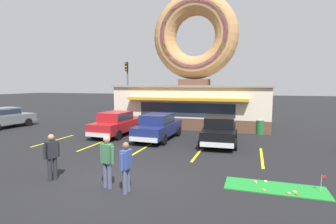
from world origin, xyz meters
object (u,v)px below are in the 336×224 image
at_px(pedestrian_blue_sweater_man, 126,165).
at_px(pedestrian_hooded_kid, 107,159).
at_px(putting_flag_pin, 323,179).
at_px(car_grey, 4,117).
at_px(car_black, 220,129).
at_px(car_red, 116,123).
at_px(golf_ball, 256,183).
at_px(car_navy, 158,126).
at_px(pedestrian_leather_jacket_man, 52,155).
at_px(trash_bin, 260,127).
at_px(traffic_light_pole, 127,82).

height_order(pedestrian_blue_sweater_man, pedestrian_hooded_kid, pedestrian_hooded_kid).
bearing_deg(putting_flag_pin, car_grey, 162.99).
bearing_deg(car_black, car_red, 176.48).
bearing_deg(golf_ball, car_navy, 134.26).
height_order(pedestrian_leather_jacket_man, trash_bin, pedestrian_leather_jacket_man).
bearing_deg(traffic_light_pole, car_grey, -122.33).
distance_m(golf_ball, car_black, 6.25).
bearing_deg(golf_ball, car_red, 144.65).
bearing_deg(trash_bin, pedestrian_leather_jacket_man, -122.26).
height_order(putting_flag_pin, car_grey, car_grey).
distance_m(car_grey, car_black, 16.85).
bearing_deg(trash_bin, car_black, -120.74).
bearing_deg(car_grey, putting_flag_pin, -17.01).
relative_size(putting_flag_pin, pedestrian_hooded_kid, 0.31).
bearing_deg(pedestrian_hooded_kid, pedestrian_blue_sweater_man, -11.68).
bearing_deg(car_grey, trash_bin, 10.23).
xyz_separation_m(pedestrian_leather_jacket_man, trash_bin, (7.29, 11.56, -0.43)).
xyz_separation_m(car_black, pedestrian_hooded_kid, (-2.75, -7.71, 0.10)).
bearing_deg(putting_flag_pin, pedestrian_hooded_kid, -165.35).
xyz_separation_m(golf_ball, car_navy, (-5.78, 5.93, 0.82)).
relative_size(car_grey, car_navy, 1.02).
bearing_deg(car_red, pedestrian_leather_jacket_man, -76.68).
bearing_deg(car_red, putting_flag_pin, -30.43).
height_order(car_black, traffic_light_pole, traffic_light_pole).
bearing_deg(car_navy, pedestrian_hooded_kid, -82.22).
height_order(trash_bin, traffic_light_pole, traffic_light_pole).
bearing_deg(car_black, pedestrian_blue_sweater_man, -104.10).
relative_size(car_grey, pedestrian_leather_jacket_man, 2.79).
relative_size(car_grey, traffic_light_pole, 0.81).
bearing_deg(car_black, trash_bin, 59.26).
bearing_deg(car_red, trash_bin, 20.45).
bearing_deg(car_black, pedestrian_hooded_kid, -109.64).
bearing_deg(putting_flag_pin, car_navy, 142.24).
bearing_deg(pedestrian_blue_sweater_man, trash_bin, 69.98).
xyz_separation_m(pedestrian_blue_sweater_man, traffic_light_pole, (-8.86, 17.78, 2.81)).
height_order(pedestrian_hooded_kid, trash_bin, pedestrian_hooded_kid).
relative_size(car_red, pedestrian_blue_sweater_man, 2.83).
relative_size(pedestrian_hooded_kid, pedestrian_leather_jacket_man, 1.04).
xyz_separation_m(car_navy, car_black, (3.81, -0.05, 0.00)).
bearing_deg(pedestrian_hooded_kid, putting_flag_pin, 14.65).
bearing_deg(pedestrian_blue_sweater_man, pedestrian_leather_jacket_man, 176.75).
height_order(car_red, traffic_light_pole, traffic_light_pole).
xyz_separation_m(car_navy, pedestrian_blue_sweater_man, (1.83, -7.91, 0.03)).
distance_m(putting_flag_pin, car_navy, 9.82).
xyz_separation_m(putting_flag_pin, car_grey, (-20.79, 6.36, 0.43)).
bearing_deg(car_black, car_grey, 178.62).
height_order(car_grey, pedestrian_blue_sweater_man, pedestrian_blue_sweater_man).
bearing_deg(pedestrian_blue_sweater_man, golf_ball, 26.72).
bearing_deg(car_red, car_black, -3.52).
bearing_deg(pedestrian_hooded_kid, car_grey, 150.09).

